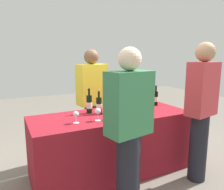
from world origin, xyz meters
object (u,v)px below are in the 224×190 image
object	(u,v)px
wine_glass_0	(76,115)
wine_glass_1	(98,112)
wine_bottle_3	(131,100)
wine_glass_4	(121,108)
wine_bottle_1	(99,105)
wine_glass_3	(114,109)
wine_bottle_4	(137,99)
server_pouring	(92,100)
wine_bottle_6	(156,98)
wine_glass_2	(111,112)
wine_bottle_5	(149,100)
wine_glass_5	(149,105)
guest_0	(129,127)
wine_bottle_2	(112,104)
guest_1	(201,108)
wine_bottle_0	(89,104)

from	to	relation	value
wine_glass_0	wine_glass_1	world-z (taller)	wine_glass_1
wine_bottle_3	wine_glass_4	xyz separation A→B (m)	(-0.27, -0.21, -0.03)
wine_bottle_1	wine_glass_3	world-z (taller)	wine_bottle_1
wine_bottle_4	wine_glass_1	bearing A→B (deg)	-155.98
wine_glass_3	server_pouring	size ratio (longest dim) A/B	0.08
wine_bottle_6	wine_glass_4	size ratio (longest dim) A/B	2.24
wine_glass_2	wine_bottle_1	bearing A→B (deg)	93.86
wine_bottle_5	wine_glass_3	world-z (taller)	wine_bottle_5
wine_bottle_4	wine_glass_0	world-z (taller)	wine_bottle_4
wine_glass_0	wine_glass_5	size ratio (longest dim) A/B	0.98
server_pouring	guest_0	xyz separation A→B (m)	(-0.15, -1.31, -0.01)
wine_bottle_5	wine_glass_5	bearing A→B (deg)	-127.79
wine_glass_4	wine_bottle_6	bearing A→B (deg)	17.97
wine_glass_1	wine_glass_3	xyz separation A→B (m)	(0.25, 0.10, -0.01)
wine_bottle_2	guest_1	world-z (taller)	guest_1
wine_glass_2	guest_0	xyz separation A→B (m)	(-0.07, -0.52, -0.02)
wine_bottle_3	wine_bottle_4	distance (m)	0.13
wine_bottle_6	wine_glass_5	bearing A→B (deg)	-139.32
guest_0	wine_glass_4	bearing A→B (deg)	56.29
server_pouring	wine_bottle_2	bearing A→B (deg)	89.56
wine_bottle_0	wine_bottle_1	size ratio (longest dim) A/B	1.05
wine_glass_1	wine_glass_4	xyz separation A→B (m)	(0.36, 0.09, -0.01)
wine_bottle_3	guest_0	world-z (taller)	guest_0
wine_bottle_5	wine_glass_3	distance (m)	0.70
wine_glass_2	server_pouring	xyz separation A→B (m)	(0.07, 0.79, -0.01)
server_pouring	guest_0	size ratio (longest dim) A/B	1.01
wine_bottle_6	wine_glass_2	size ratio (longest dim) A/B	2.38
wine_bottle_4	wine_bottle_2	bearing A→B (deg)	-168.74
wine_glass_5	guest_0	xyz separation A→B (m)	(-0.66, -0.59, -0.03)
wine_bottle_6	guest_0	world-z (taller)	guest_0
wine_bottle_1	wine_bottle_4	world-z (taller)	wine_bottle_4
wine_bottle_3	wine_glass_1	xyz separation A→B (m)	(-0.63, -0.31, -0.02)
wine_bottle_3	server_pouring	distance (m)	0.61
wine_bottle_3	wine_bottle_5	bearing A→B (deg)	-4.40
wine_bottle_1	wine_glass_3	size ratio (longest dim) A/B	2.34
wine_bottle_5	wine_glass_1	world-z (taller)	wine_bottle_5
wine_bottle_0	wine_glass_5	distance (m)	0.78
wine_bottle_0	wine_glass_2	xyz separation A→B (m)	(0.12, -0.39, -0.03)
wine_bottle_4	wine_bottle_6	bearing A→B (deg)	-1.94
wine_bottle_4	guest_0	distance (m)	1.12
wine_bottle_5	wine_glass_1	bearing A→B (deg)	-162.97
wine_bottle_2	wine_glass_4	world-z (taller)	wine_bottle_2
wine_glass_5	guest_1	bearing A→B (deg)	-52.67
wine_bottle_5	wine_bottle_1	bearing A→B (deg)	-179.75
wine_bottle_1	server_pouring	bearing A→B (deg)	78.81
wine_glass_4	wine_bottle_5	bearing A→B (deg)	18.40
wine_bottle_4	wine_bottle_6	xyz separation A→B (m)	(0.32, -0.01, -0.01)
wine_bottle_3	wine_bottle_4	world-z (taller)	wine_bottle_3
wine_bottle_4	wine_glass_0	distance (m)	1.06
wine_glass_1	guest_1	xyz separation A→B (m)	(1.12, -0.47, 0.03)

